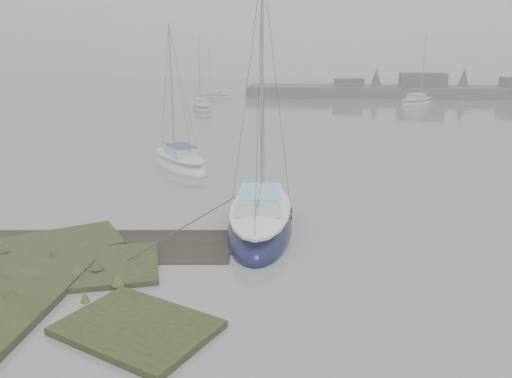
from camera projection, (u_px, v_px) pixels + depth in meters
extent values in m
plane|color=slate|center=(253.00, 130.00, 41.11)|extent=(160.00, 160.00, 0.00)
cube|color=#4C4F51|center=(464.00, 93.00, 69.04)|extent=(60.00, 8.00, 1.60)
cube|color=#424247|center=(348.00, 86.00, 69.43)|extent=(4.00, 3.00, 2.20)
cube|color=#424247|center=(422.00, 84.00, 68.34)|extent=(6.00, 3.00, 3.00)
cone|color=#384238|center=(376.00, 80.00, 70.74)|extent=(2.00, 2.00, 3.50)
cone|color=#384238|center=(464.00, 80.00, 69.56)|extent=(2.00, 2.00, 3.50)
ellipsoid|color=#0E1033|center=(260.00, 226.00, 18.53)|extent=(2.63, 7.21, 1.73)
ellipsoid|color=silver|center=(260.00, 208.00, 18.34)|extent=(2.13, 6.28, 0.49)
cube|color=silver|center=(260.00, 200.00, 17.93)|extent=(1.63, 2.50, 0.51)
cube|color=#87C4E0|center=(260.00, 192.00, 17.85)|extent=(1.52, 2.30, 0.08)
cylinder|color=#939399|center=(262.00, 84.00, 18.02)|extent=(0.11, 0.11, 8.14)
cylinder|color=#939399|center=(260.00, 194.00, 17.66)|extent=(0.21, 2.85, 0.09)
ellipsoid|color=white|center=(180.00, 166.00, 28.18)|extent=(5.09, 5.98, 1.45)
ellipsoid|color=silver|center=(179.00, 156.00, 28.02)|extent=(4.32, 5.13, 0.41)
cube|color=silver|center=(181.00, 150.00, 27.71)|extent=(2.24, 2.41, 0.43)
cube|color=navy|center=(181.00, 146.00, 27.65)|extent=(2.07, 2.22, 0.07)
cylinder|color=#939399|center=(172.00, 88.00, 27.66)|extent=(0.09, 0.09, 6.82)
cylinder|color=#939399|center=(182.00, 146.00, 27.51)|extent=(1.46, 1.98, 0.08)
ellipsoid|color=#AAAEB4|center=(201.00, 109.00, 54.42)|extent=(3.59, 6.13, 1.41)
ellipsoid|color=silver|center=(201.00, 104.00, 54.26)|extent=(3.00, 5.30, 0.40)
cube|color=silver|center=(201.00, 101.00, 53.93)|extent=(1.79, 2.28, 0.42)
cube|color=silver|center=(201.00, 99.00, 53.87)|extent=(1.66, 2.10, 0.07)
cylinder|color=#939399|center=(199.00, 70.00, 53.99)|extent=(0.09, 0.09, 6.65)
cylinder|color=#939399|center=(201.00, 99.00, 53.71)|extent=(0.78, 2.24, 0.07)
ellipsoid|color=#B3B7BD|center=(417.00, 104.00, 59.37)|extent=(5.67, 6.09, 1.52)
ellipsoid|color=silver|center=(417.00, 99.00, 59.21)|extent=(4.83, 5.21, 0.43)
cube|color=silver|center=(416.00, 96.00, 58.93)|extent=(2.43, 2.51, 0.45)
cube|color=silver|center=(417.00, 94.00, 58.86)|extent=(2.24, 2.31, 0.07)
cylinder|color=#939399|center=(424.00, 65.00, 58.68)|extent=(0.10, 0.10, 7.17)
cylinder|color=#939399|center=(416.00, 94.00, 58.74)|extent=(1.71, 1.95, 0.08)
ellipsoid|color=#B9BEC4|center=(214.00, 98.00, 67.56)|extent=(4.90, 1.92, 1.17)
ellipsoid|color=white|center=(214.00, 94.00, 67.43)|extent=(4.27, 1.56, 0.33)
cube|color=white|center=(216.00, 92.00, 67.32)|extent=(1.72, 1.15, 0.34)
cube|color=silver|center=(216.00, 91.00, 67.27)|extent=(1.57, 1.07, 0.05)
cylinder|color=#939399|center=(209.00, 71.00, 66.73)|extent=(0.08, 0.08, 5.49)
cylinder|color=#939399|center=(217.00, 91.00, 67.25)|extent=(1.92, 0.20, 0.06)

